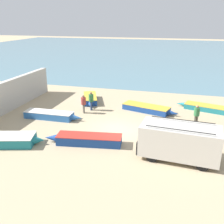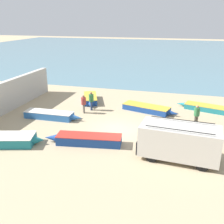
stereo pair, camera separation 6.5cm
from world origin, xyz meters
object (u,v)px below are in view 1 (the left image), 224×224
object	(u,v)px
fishing_rowboat_2	(12,140)
fishing_rowboat_4	(207,108)
fisherman_2	(91,99)
fishing_rowboat_5	(86,139)
fisherman_1	(197,113)
parked_van	(179,141)
fishing_rowboat_0	(51,115)
fishing_rowboat_1	(90,99)
fishing_rowboat_3	(148,108)
fisherman_0	(84,102)

from	to	relation	value
fishing_rowboat_2	fishing_rowboat_4	size ratio (longest dim) A/B	0.79
fishing_rowboat_2	fisherman_2	distance (m)	8.82
fishing_rowboat_5	fisherman_1	world-z (taller)	fisherman_1
fishing_rowboat_2	fisherman_1	xyz separation A→B (m)	(12.43, 6.99, 0.69)
fishing_rowboat_2	parked_van	bearing A→B (deg)	-10.60
fishing_rowboat_0	fishing_rowboat_5	xyz separation A→B (m)	(4.66, -3.79, 0.02)
fishing_rowboat_4	fishing_rowboat_5	size ratio (longest dim) A/B	0.97
fishing_rowboat_1	fishing_rowboat_5	world-z (taller)	fishing_rowboat_5
parked_van	fishing_rowboat_1	world-z (taller)	parked_van
fishing_rowboat_3	fisherman_0	bearing A→B (deg)	-145.01
fishing_rowboat_1	fisherman_2	size ratio (longest dim) A/B	2.48
fishing_rowboat_1	fishing_rowboat_4	world-z (taller)	fishing_rowboat_1
fishing_rowboat_5	fisherman_2	size ratio (longest dim) A/B	3.14
fishing_rowboat_5	fisherman_1	xyz separation A→B (m)	(7.48, 5.53, 0.70)
fishing_rowboat_3	fishing_rowboat_2	bearing A→B (deg)	-115.60
fishing_rowboat_2	fisherman_2	xyz separation A→B (m)	(2.92, 8.29, 0.72)
fisherman_0	fisherman_1	size ratio (longest dim) A/B	0.99
fishing_rowboat_1	fisherman_0	distance (m)	3.51
parked_van	fishing_rowboat_5	world-z (taller)	parked_van
parked_van	fishing_rowboat_3	distance (m)	8.88
fisherman_0	parked_van	bearing A→B (deg)	111.29
fishing_rowboat_5	fisherman_2	distance (m)	7.17
fishing_rowboat_0	fishing_rowboat_1	bearing A→B (deg)	72.40
fishing_rowboat_3	fishing_rowboat_0	bearing A→B (deg)	-137.05
fishing_rowboat_5	fisherman_0	size ratio (longest dim) A/B	3.26
fishing_rowboat_3	fishing_rowboat_4	bearing A→B (deg)	33.23
fishing_rowboat_1	fisherman_2	distance (m)	2.73
parked_van	fishing_rowboat_3	bearing A→B (deg)	-65.48
fisherman_1	fishing_rowboat_0	bearing A→B (deg)	78.01
fishing_rowboat_1	fisherman_1	world-z (taller)	fisherman_1
fishing_rowboat_2	fishing_rowboat_5	size ratio (longest dim) A/B	0.77
fishing_rowboat_2	fishing_rowboat_4	xyz separation A→B (m)	(13.57, 11.04, -0.08)
parked_van	fishing_rowboat_5	distance (m)	6.32
fishing_rowboat_5	fishing_rowboat_3	bearing A→B (deg)	-120.69
fishing_rowboat_0	fishing_rowboat_2	xyz separation A→B (m)	(-0.28, -5.25, 0.03)
fishing_rowboat_0	parked_van	bearing A→B (deg)	-22.01
fisherman_0	fisherman_2	distance (m)	1.03
parked_van	fishing_rowboat_4	bearing A→B (deg)	-98.86
fishing_rowboat_1	fishing_rowboat_2	world-z (taller)	fishing_rowboat_2
fishing_rowboat_0	fishing_rowboat_3	xyz separation A→B (m)	(7.88, 4.07, -0.03)
fishing_rowboat_0	fishing_rowboat_4	distance (m)	14.49
parked_van	fishing_rowboat_5	bearing A→B (deg)	0.55
fishing_rowboat_4	fisherman_0	distance (m)	11.67
fishing_rowboat_5	fisherman_1	bearing A→B (deg)	-151.94
fishing_rowboat_3	fisherman_2	distance (m)	5.40
fishing_rowboat_2	fisherman_1	distance (m)	14.27
parked_van	fisherman_0	xyz separation A→B (m)	(-8.66, 6.31, -0.19)
fishing_rowboat_0	fishing_rowboat_1	world-z (taller)	fishing_rowboat_1
fishing_rowboat_4	fisherman_2	xyz separation A→B (m)	(-10.65, -2.74, 0.80)
fisherman_0	fisherman_1	xyz separation A→B (m)	(9.90, -0.35, 0.01)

